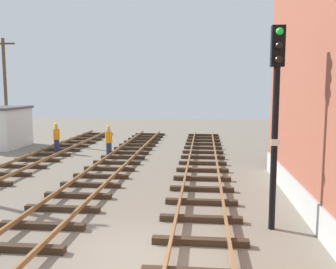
{
  "coord_description": "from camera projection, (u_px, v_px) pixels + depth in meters",
  "views": [
    {
      "loc": [
        1.52,
        -8.41,
        4.03
      ],
      "look_at": [
        0.08,
        6.2,
        2.19
      ],
      "focal_mm": 40.0,
      "sensor_mm": 36.0,
      "label": 1
    }
  ],
  "objects": [
    {
      "name": "track_worker_foreground",
      "position": [
        109.0,
        141.0,
        21.77
      ],
      "size": [
        0.4,
        0.4,
        1.87
      ],
      "color": "#262D4C",
      "rests_on": "ground"
    },
    {
      "name": "track_near_building",
      "position": [
        200.0,
        254.0,
        8.8
      ],
      "size": [
        2.5,
        47.34,
        0.32
      ],
      "color": "#38281C",
      "rests_on": "ground"
    },
    {
      "name": "control_hut",
      "position": [
        1.0,
        127.0,
        25.35
      ],
      "size": [
        3.0,
        3.8,
        2.76
      ],
      "color": "silver",
      "rests_on": "ground"
    },
    {
      "name": "track_worker_distant",
      "position": [
        56.0,
        138.0,
        23.17
      ],
      "size": [
        0.4,
        0.4,
        1.87
      ],
      "color": "#262D4C",
      "rests_on": "ground"
    },
    {
      "name": "utility_pole_far",
      "position": [
        5.0,
        88.0,
        27.93
      ],
      "size": [
        1.8,
        0.24,
        7.66
      ],
      "color": "brown",
      "rests_on": "ground"
    },
    {
      "name": "ground_plane",
      "position": [
        139.0,
        257.0,
        8.95
      ],
      "size": [
        80.0,
        80.0,
        0.0
      ],
      "primitive_type": "plane",
      "color": "slate"
    },
    {
      "name": "signal_mast",
      "position": [
        276.0,
        105.0,
        10.29
      ],
      "size": [
        0.36,
        0.4,
        5.7
      ],
      "color": "black",
      "rests_on": "ground"
    },
    {
      "name": "track_centre",
      "position": [
        16.0,
        247.0,
        9.24
      ],
      "size": [
        2.5,
        47.34,
        0.32
      ],
      "color": "#38281C",
      "rests_on": "ground"
    }
  ]
}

